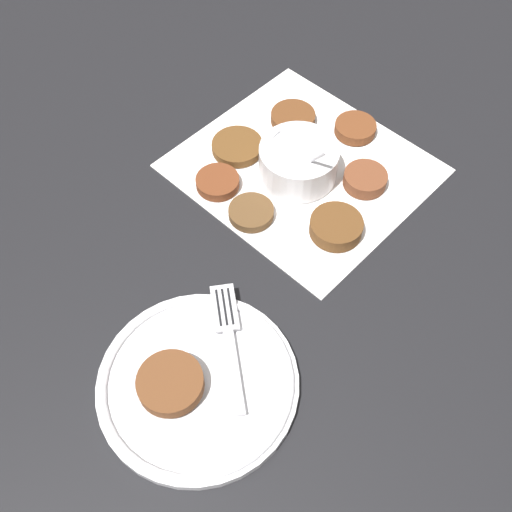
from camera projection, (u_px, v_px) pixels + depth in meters
The scene contains 13 objects.
ground_plane at pixel (292, 162), 0.87m from camera, with size 4.00×4.00×0.00m, color black.
napkin at pixel (301, 169), 0.86m from camera, with size 0.34×0.31×0.00m.
sauce_bowl at pixel (298, 163), 0.83m from camera, with size 0.12×0.11×0.09m.
fritter_0 at pixel (365, 179), 0.84m from camera, with size 0.06×0.06×0.02m.
fritter_1 at pixel (293, 117), 0.91m from camera, with size 0.07×0.07×0.01m.
fritter_2 at pixel (336, 227), 0.79m from camera, with size 0.07×0.07×0.02m.
fritter_3 at pixel (251, 212), 0.81m from camera, with size 0.06×0.06×0.01m.
fritter_4 at pixel (237, 147), 0.88m from camera, with size 0.07×0.07×0.01m.
fritter_5 at pixel (355, 128), 0.89m from camera, with size 0.06×0.06×0.02m.
fritter_6 at pixel (218, 182), 0.84m from camera, with size 0.06×0.06×0.01m.
serving_plate at pixel (198, 383), 0.67m from camera, with size 0.23×0.23×0.02m.
fritter_on_plate at pixel (170, 383), 0.65m from camera, with size 0.07×0.07×0.02m.
fork at pixel (228, 332), 0.69m from camera, with size 0.14×0.12×0.00m.
Camera 1 is at (-0.36, 0.49, 0.64)m, focal length 42.00 mm.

